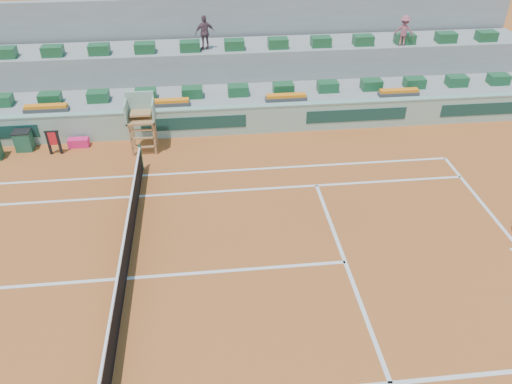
# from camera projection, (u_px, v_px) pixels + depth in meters

# --- Properties ---
(ground) EXTENTS (90.00, 90.00, 0.00)m
(ground) POSITION_uv_depth(u_px,v_px,m) (127.00, 278.00, 14.26)
(ground) COLOR #A24E1F
(ground) RESTS_ON ground
(seating_tier_lower) EXTENTS (36.00, 4.00, 1.20)m
(seating_tier_lower) POSITION_uv_depth(u_px,v_px,m) (149.00, 103.00, 22.68)
(seating_tier_lower) COLOR gray
(seating_tier_lower) RESTS_ON ground
(seating_tier_upper) EXTENTS (36.00, 2.40, 2.60)m
(seating_tier_upper) POSITION_uv_depth(u_px,v_px,m) (150.00, 75.00, 23.59)
(seating_tier_upper) COLOR gray
(seating_tier_upper) RESTS_ON ground
(stadium_back_wall) EXTENTS (36.00, 0.40, 4.40)m
(stadium_back_wall) POSITION_uv_depth(u_px,v_px,m) (150.00, 46.00, 24.39)
(stadium_back_wall) COLOR gray
(stadium_back_wall) RESTS_ON ground
(player_bag) EXTENTS (0.82, 0.36, 0.36)m
(player_bag) POSITION_uv_depth(u_px,v_px,m) (79.00, 143.00, 20.49)
(player_bag) COLOR #F9206C
(player_bag) RESTS_ON ground
(spectator_mid) EXTENTS (0.96, 0.59, 1.53)m
(spectator_mid) POSITION_uv_depth(u_px,v_px,m) (205.00, 33.00, 22.27)
(spectator_mid) COLOR #6B4753
(spectator_mid) RESTS_ON seating_tier_upper
(spectator_right) EXTENTS (1.01, 0.81, 1.36)m
(spectator_right) POSITION_uv_depth(u_px,v_px,m) (404.00, 31.00, 22.79)
(spectator_right) COLOR #A3515E
(spectator_right) RESTS_ON seating_tier_upper
(court_lines) EXTENTS (23.89, 11.09, 0.01)m
(court_lines) POSITION_uv_depth(u_px,v_px,m) (127.00, 278.00, 14.26)
(court_lines) COLOR silver
(court_lines) RESTS_ON ground
(tennis_net) EXTENTS (0.10, 11.97, 1.10)m
(tennis_net) POSITION_uv_depth(u_px,v_px,m) (124.00, 265.00, 13.96)
(tennis_net) COLOR black
(tennis_net) RESTS_ON ground
(advertising_hoarding) EXTENTS (36.00, 0.34, 1.26)m
(advertising_hoarding) POSITION_uv_depth(u_px,v_px,m) (146.00, 124.00, 20.86)
(advertising_hoarding) COLOR #90B59F
(advertising_hoarding) RESTS_ON ground
(umpire_chair) EXTENTS (1.10, 0.90, 2.40)m
(umpire_chair) POSITION_uv_depth(u_px,v_px,m) (141.00, 115.00, 19.52)
(umpire_chair) COLOR #A06C3D
(umpire_chair) RESTS_ON ground
(seat_row_lower) EXTENTS (32.90, 0.60, 0.44)m
(seat_row_lower) POSITION_uv_depth(u_px,v_px,m) (146.00, 94.00, 21.48)
(seat_row_lower) COLOR #1B532C
(seat_row_lower) RESTS_ON seating_tier_lower
(seat_row_upper) EXTENTS (32.90, 0.60, 0.44)m
(seat_row_upper) POSITION_uv_depth(u_px,v_px,m) (145.00, 48.00, 22.24)
(seat_row_upper) COLOR #1B532C
(seat_row_upper) RESTS_ON seating_tier_upper
(flower_planters) EXTENTS (26.80, 0.36, 0.28)m
(flower_planters) POSITION_uv_depth(u_px,v_px,m) (108.00, 105.00, 20.74)
(flower_planters) COLOR #444444
(flower_planters) RESTS_ON seating_tier_lower
(drink_cooler_a) EXTENTS (0.67, 0.58, 0.84)m
(drink_cooler_a) POSITION_uv_depth(u_px,v_px,m) (24.00, 140.00, 20.14)
(drink_cooler_a) COLOR #1B523A
(drink_cooler_a) RESTS_ON ground
(towel_rack) EXTENTS (0.55, 0.09, 1.03)m
(towel_rack) POSITION_uv_depth(u_px,v_px,m) (53.00, 141.00, 19.76)
(towel_rack) COLOR black
(towel_rack) RESTS_ON ground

